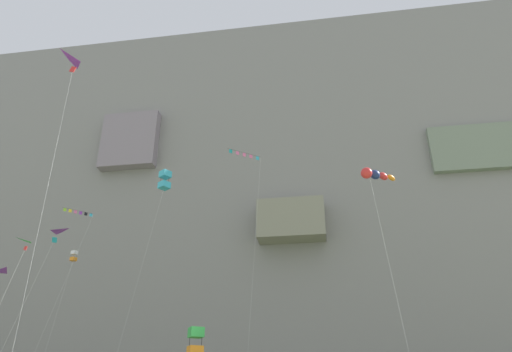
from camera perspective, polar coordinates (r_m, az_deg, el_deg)
The scene contains 10 objects.
cliff_face at distance 83.03m, azimuth 4.93°, elevation -5.15°, with size 180.00×28.77×65.74m.
kite_delta_upper_mid at distance 40.04m, azimuth -20.46°, elevation 11.52°, with size 2.83×4.61×27.17m.
kite_delta_low_center at distance 46.28m, azimuth -23.56°, elevation -6.90°, with size 2.71×4.59×17.04m.
kite_delta_upper_left at distance 39.16m, azimuth -25.80°, elevation -8.48°, with size 3.27×1.91×14.02m.
kite_windsock_high_right at distance 33.44m, azimuth 13.94°, elevation 0.12°, with size 2.85×3.47×18.05m.
kite_banner_mid_left at distance 52.13m, azimuth -1.28°, elevation -0.02°, with size 3.39×5.30×29.20m.
kite_box_mid_center at distance 50.12m, azimuth -10.83°, elevation -0.51°, with size 2.73×5.58×25.43m.
kite_box_mid_right at distance 33.74m, azimuth -7.22°, elevation -19.03°, with size 2.42×4.67×8.07m.
kite_box_high_center at distance 60.61m, azimuth -20.92°, elevation -9.01°, with size 1.35×6.09×20.03m.
kite_banner_upper_right at distance 58.42m, azimuth -21.04°, elevation -6.20°, with size 2.66×5.92×24.10m.
Camera 1 is at (4.56, -13.31, 2.94)m, focal length 33.55 mm.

